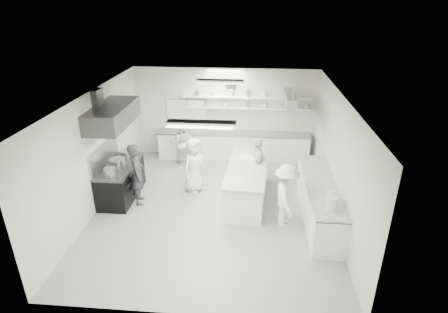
# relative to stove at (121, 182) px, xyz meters

# --- Properties ---
(floor) EXTENTS (6.00, 7.00, 0.02)m
(floor) POSITION_rel_stove_xyz_m (2.60, -0.40, -0.46)
(floor) COLOR gray
(floor) RESTS_ON ground
(ceiling) EXTENTS (6.00, 7.00, 0.02)m
(ceiling) POSITION_rel_stove_xyz_m (2.60, -0.40, 2.56)
(ceiling) COLOR white
(ceiling) RESTS_ON wall_back
(wall_back) EXTENTS (6.00, 0.04, 3.00)m
(wall_back) POSITION_rel_stove_xyz_m (2.60, 3.10, 1.05)
(wall_back) COLOR beige
(wall_back) RESTS_ON floor
(wall_front) EXTENTS (6.00, 0.04, 3.00)m
(wall_front) POSITION_rel_stove_xyz_m (2.60, -3.90, 1.05)
(wall_front) COLOR beige
(wall_front) RESTS_ON floor
(wall_left) EXTENTS (0.04, 7.00, 3.00)m
(wall_left) POSITION_rel_stove_xyz_m (-0.40, -0.40, 1.05)
(wall_left) COLOR beige
(wall_left) RESTS_ON floor
(wall_right) EXTENTS (0.04, 7.00, 3.00)m
(wall_right) POSITION_rel_stove_xyz_m (5.60, -0.40, 1.05)
(wall_right) COLOR beige
(wall_right) RESTS_ON floor
(stove) EXTENTS (0.80, 1.80, 0.90)m
(stove) POSITION_rel_stove_xyz_m (0.00, 0.00, 0.00)
(stove) COLOR black
(stove) RESTS_ON floor
(exhaust_hood) EXTENTS (0.85, 2.00, 0.50)m
(exhaust_hood) POSITION_rel_stove_xyz_m (0.00, -0.00, 1.90)
(exhaust_hood) COLOR #3A3A3B
(exhaust_hood) RESTS_ON wall_left
(back_counter) EXTENTS (5.00, 0.60, 0.92)m
(back_counter) POSITION_rel_stove_xyz_m (2.90, 2.80, 0.01)
(back_counter) COLOR white
(back_counter) RESTS_ON floor
(shelf_lower) EXTENTS (4.20, 0.26, 0.04)m
(shelf_lower) POSITION_rel_stove_xyz_m (3.30, 2.97, 1.30)
(shelf_lower) COLOR white
(shelf_lower) RESTS_ON wall_back
(shelf_upper) EXTENTS (4.20, 0.26, 0.04)m
(shelf_upper) POSITION_rel_stove_xyz_m (3.30, 2.97, 1.65)
(shelf_upper) COLOR white
(shelf_upper) RESTS_ON wall_back
(pass_through_window) EXTENTS (1.30, 0.04, 1.00)m
(pass_through_window) POSITION_rel_stove_xyz_m (1.30, 3.08, 1.00)
(pass_through_window) COLOR black
(pass_through_window) RESTS_ON wall_back
(wall_clock) EXTENTS (0.32, 0.05, 0.32)m
(wall_clock) POSITION_rel_stove_xyz_m (2.80, 3.06, 2.00)
(wall_clock) COLOR silver
(wall_clock) RESTS_ON wall_back
(right_counter) EXTENTS (0.74, 3.30, 0.94)m
(right_counter) POSITION_rel_stove_xyz_m (5.25, -0.60, 0.02)
(right_counter) COLOR white
(right_counter) RESTS_ON floor
(pot_rack) EXTENTS (0.30, 1.60, 0.40)m
(pot_rack) POSITION_rel_stove_xyz_m (4.60, 2.00, 1.85)
(pot_rack) COLOR #9A9C9E
(pot_rack) RESTS_ON ceiling
(light_fixture_front) EXTENTS (1.30, 0.25, 0.10)m
(light_fixture_front) POSITION_rel_stove_xyz_m (2.60, -2.20, 2.49)
(light_fixture_front) COLOR white
(light_fixture_front) RESTS_ON ceiling
(light_fixture_rear) EXTENTS (1.30, 0.25, 0.10)m
(light_fixture_rear) POSITION_rel_stove_xyz_m (2.60, 1.40, 2.49)
(light_fixture_rear) COLOR white
(light_fixture_rear) RESTS_ON ceiling
(prep_island) EXTENTS (1.10, 2.59, 0.93)m
(prep_island) POSITION_rel_stove_xyz_m (3.44, 0.13, 0.02)
(prep_island) COLOR white
(prep_island) RESTS_ON floor
(stove_pot) EXTENTS (0.42, 0.42, 0.26)m
(stove_pot) POSITION_rel_stove_xyz_m (0.00, -0.08, 0.59)
(stove_pot) COLOR #9A9C9E
(stove_pot) RESTS_ON stove
(cook_stove) EXTENTS (0.55, 0.69, 1.68)m
(cook_stove) POSITION_rel_stove_xyz_m (0.58, -0.26, 0.39)
(cook_stove) COLOR #2A2A2D
(cook_stove) RESTS_ON floor
(cook_back) EXTENTS (0.80, 0.68, 1.42)m
(cook_back) POSITION_rel_stove_xyz_m (1.22, 2.35, 0.26)
(cook_back) COLOR silver
(cook_back) RESTS_ON floor
(cook_island_left) EXTENTS (0.85, 0.92, 1.58)m
(cook_island_left) POSITION_rel_stove_xyz_m (1.95, 0.52, 0.34)
(cook_island_left) COLOR silver
(cook_island_left) RESTS_ON floor
(cook_island_right) EXTENTS (0.41, 0.94, 1.59)m
(cook_island_right) POSITION_rel_stove_xyz_m (3.69, 0.67, 0.35)
(cook_island_right) COLOR silver
(cook_island_right) RESTS_ON floor
(cook_right) EXTENTS (0.68, 1.08, 1.60)m
(cook_right) POSITION_rel_stove_xyz_m (4.38, -1.00, 0.35)
(cook_right) COLOR silver
(cook_right) RESTS_ON floor
(bowl_island_a) EXTENTS (0.24, 0.24, 0.06)m
(bowl_island_a) POSITION_rel_stove_xyz_m (3.28, -0.18, 0.51)
(bowl_island_a) COLOR #9A9C9E
(bowl_island_a) RESTS_ON prep_island
(bowl_island_b) EXTENTS (0.23, 0.23, 0.06)m
(bowl_island_b) POSITION_rel_stove_xyz_m (3.16, -0.22, 0.51)
(bowl_island_b) COLOR white
(bowl_island_b) RESTS_ON prep_island
(bowl_right) EXTENTS (0.22, 0.22, 0.05)m
(bowl_right) POSITION_rel_stove_xyz_m (5.12, -1.53, 0.52)
(bowl_right) COLOR white
(bowl_right) RESTS_ON right_counter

